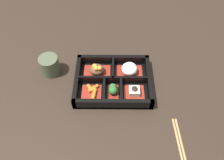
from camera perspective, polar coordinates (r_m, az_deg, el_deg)
The scene contains 10 objects.
ground_plane at distance 0.79m, azimuth -0.00°, elevation -1.09°, with size 3.00×3.00×0.00m, color black.
bento_base at distance 0.79m, azimuth -0.00°, elevation -0.87°, with size 0.27×0.21×0.01m.
bento_rim at distance 0.77m, azimuth -0.01°, elevation -0.27°, with size 0.27×0.21×0.04m.
bowl_stew at distance 0.80m, azimuth -4.22°, elevation 2.58°, with size 0.10×0.07×0.05m.
bowl_rice at distance 0.80m, azimuth 4.28°, elevation 2.67°, with size 0.10×0.07×0.05m.
bowl_carrots at distance 0.76m, azimuth -5.49°, elevation -3.08°, with size 0.07×0.07×0.02m.
bowl_greens at distance 0.75m, azimuth -0.13°, elevation -2.65°, with size 0.04×0.06×0.04m.
bowl_tofu at distance 0.75m, azimuth 5.54°, elevation -3.06°, with size 0.07×0.06×0.03m.
tea_cup at distance 0.83m, azimuth -16.16°, elevation 3.78°, with size 0.07×0.07×0.07m.
chopsticks at distance 0.70m, azimuth 17.79°, elevation -18.20°, with size 0.03×0.24×0.01m.
Camera 1 is at (0.00, -0.47, 0.64)m, focal length 35.00 mm.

